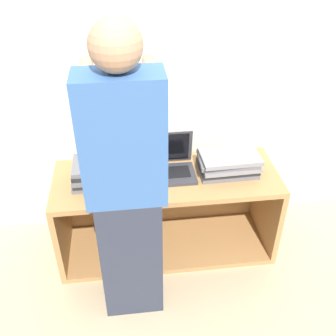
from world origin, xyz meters
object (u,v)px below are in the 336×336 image
laptop_open (166,166)px  laptop_stack_right (228,163)px  laptop_stack_left (103,172)px  person (127,190)px

laptop_open → laptop_stack_right: size_ratio=0.95×
laptop_stack_left → person: bearing=-72.1°
laptop_open → person: bearing=-117.8°
laptop_open → person: size_ratio=0.21×
laptop_stack_left → laptop_stack_right: same height
laptop_open → laptop_stack_left: size_ratio=0.95×
laptop_open → laptop_stack_left: laptop_open is taller
laptop_stack_left → laptop_open: bearing=6.2°
laptop_stack_left → person: person is taller
laptop_open → person: 0.58m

